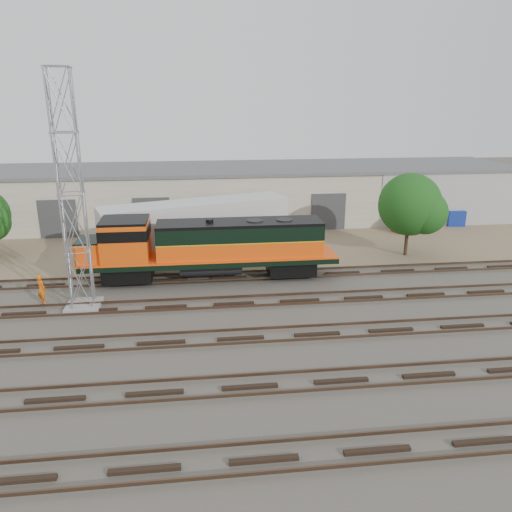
{
  "coord_description": "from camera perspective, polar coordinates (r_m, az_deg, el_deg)",
  "views": [
    {
      "loc": [
        -1.93,
        -25.91,
        11.9
      ],
      "look_at": [
        1.63,
        4.0,
        2.2
      ],
      "focal_mm": 35.0,
      "sensor_mm": 36.0,
      "label": 1
    }
  ],
  "objects": [
    {
      "name": "tree_mid",
      "position": [
        39.35,
        -12.74,
        2.24
      ],
      "size": [
        4.06,
        3.86,
        3.86
      ],
      "color": "#382619",
      "rests_on": "ground"
    },
    {
      "name": "tree_east",
      "position": [
        39.71,
        17.58,
        5.41
      ],
      "size": [
        4.99,
        4.75,
        6.41
      ],
      "color": "#382619",
      "rests_on": "ground"
    },
    {
      "name": "dirt_strip",
      "position": [
        42.64,
        -3.92,
        1.62
      ],
      "size": [
        80.0,
        16.0,
        0.02
      ],
      "primitive_type": "cube",
      "color": "#726047",
      "rests_on": "ground"
    },
    {
      "name": "worker",
      "position": [
        32.45,
        -23.32,
        -3.49
      ],
      "size": [
        0.77,
        0.77,
        1.81
      ],
      "primitive_type": "imported",
      "rotation": [
        0.0,
        0.0,
        2.37
      ],
      "color": "orange",
      "rests_on": "ground"
    },
    {
      "name": "ground",
      "position": [
        28.58,
        -2.31,
        -6.77
      ],
      "size": [
        140.0,
        140.0,
        0.0
      ],
      "primitive_type": "plane",
      "color": "#47423A",
      "rests_on": "ground"
    },
    {
      "name": "dumpster_blue",
      "position": [
        51.67,
        21.76,
        4.11
      ],
      "size": [
        1.79,
        1.71,
        1.5
      ],
      "primitive_type": "cube",
      "rotation": [
        0.0,
        0.0,
        -0.14
      ],
      "color": "navy",
      "rests_on": "ground"
    },
    {
      "name": "tracks",
      "position": [
        25.85,
        -1.78,
        -9.37
      ],
      "size": [
        80.0,
        20.4,
        0.28
      ],
      "color": "black",
      "rests_on": "ground"
    },
    {
      "name": "semi_trailer",
      "position": [
        38.09,
        -6.37,
        3.85
      ],
      "size": [
        14.4,
        7.24,
        4.38
      ],
      "rotation": [
        0.0,
        0.0,
        0.32
      ],
      "color": "silver",
      "rests_on": "ground"
    },
    {
      "name": "locomotive",
      "position": [
        33.31,
        -5.76,
        1.09
      ],
      "size": [
        16.98,
        2.98,
        4.08
      ],
      "color": "black",
      "rests_on": "tracks"
    },
    {
      "name": "warehouse",
      "position": [
        49.79,
        -4.43,
        7.1
      ],
      "size": [
        58.4,
        10.4,
        5.3
      ],
      "color": "beige",
      "rests_on": "ground"
    },
    {
      "name": "signal_tower",
      "position": [
        29.51,
        -20.3,
        6.23
      ],
      "size": [
        1.97,
        1.97,
        13.34
      ],
      "rotation": [
        0.0,
        0.0,
        0.13
      ],
      "color": "gray",
      "rests_on": "ground"
    },
    {
      "name": "dumpster_red",
      "position": [
        47.4,
        16.45,
        3.45
      ],
      "size": [
        1.77,
        1.7,
        1.4
      ],
      "primitive_type": "cube",
      "rotation": [
        0.0,
        0.0,
        0.22
      ],
      "color": "maroon",
      "rests_on": "ground"
    }
  ]
}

